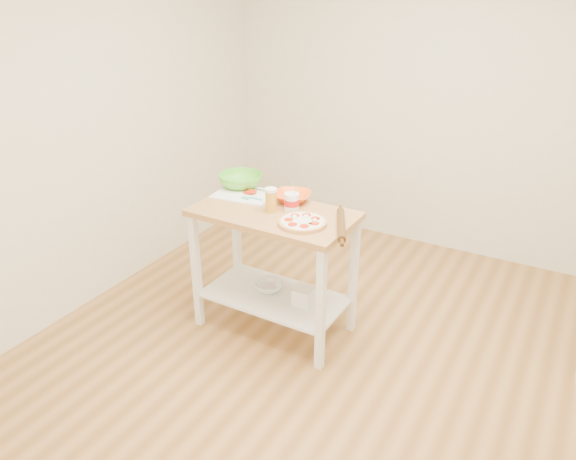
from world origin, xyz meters
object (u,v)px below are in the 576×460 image
Objects in this scene: rolling_pin at (341,225)px; shelf_glass_bowl at (269,287)px; spatula at (251,198)px; prep_island at (274,246)px; orange_bowl at (293,197)px; pizza at (303,222)px; shelf_bin at (304,297)px; cutting_board at (244,194)px; green_bowl at (240,181)px; yogurt_tub at (292,202)px; beer_pint at (271,200)px; knife at (245,188)px.

rolling_pin reaches higher than shelf_glass_bowl.
shelf_glass_bowl is at bearing -14.18° from spatula.
prep_island is 4.33× the size of orange_bowl.
pizza is 0.60m from shelf_bin.
shelf_bin is at bearing -22.40° from cutting_board.
prep_island is at bearing -95.34° from orange_bowl.
pizza is 0.96× the size of green_bowl.
prep_island is at bearing 161.31° from pizza.
green_bowl is 0.96m from shelf_bin.
shelf_bin is at bearing -29.13° from yogurt_tub.
cutting_board reaches higher than prep_island.
cutting_board reaches higher than shelf_glass_bowl.
orange_bowl is at bearing -5.67° from green_bowl.
green_bowl reaches higher than rolling_pin.
prep_island is at bearing 178.47° from shelf_bin.
rolling_pin is 2.10× the size of shelf_glass_bowl.
beer_pint is (0.31, -0.16, 0.07)m from cutting_board.
orange_bowl reaches higher than cutting_board.
shelf_glass_bowl is (-0.16, -0.04, -0.67)m from yogurt_tub.
spatula is 0.76m from shelf_bin.
rolling_pin reaches higher than knife.
beer_pint is 0.70m from shelf_bin.
beer_pint reaches higher than shelf_bin.
beer_pint is 0.69m from shelf_glass_bowl.
yogurt_tub is (0.42, -0.08, 0.05)m from cutting_board.
spatula is 0.20m from knife.
beer_pint reaches higher than pizza.
shelf_bin is at bearing -46.35° from orange_bowl.
knife is 0.39m from orange_bowl.
orange_bowl reaches higher than pizza.
prep_island reaches higher than shelf_bin.
green_bowl is 0.74× the size of rolling_pin.
cutting_board is 0.12m from spatula.
rolling_pin is at bearing -6.66° from shelf_glass_bowl.
cutting_board is 2.73× the size of beer_pint.
orange_bowl reaches higher than shelf_bin.
pizza is 0.72m from shelf_glass_bowl.
spatula reaches higher than prep_island.
shelf_bin is (0.21, -0.22, -0.61)m from orange_bowl.
beer_pint reaches higher than prep_island.
cutting_board is at bearing 167.64° from rolling_pin.
knife is (-0.14, 0.14, 0.00)m from spatula.
prep_island is 2.47× the size of cutting_board.
green_bowl reaches higher than prep_island.
shelf_glass_bowl is at bearing 159.26° from pizza.
yogurt_tub is 0.69m from shelf_glass_bowl.
pizza is at bearing -16.61° from spatula.
orange_bowl is at bearing 133.65° from shelf_bin.
spatula is 1.22× the size of shelf_bin.
beer_pint is (-0.28, 0.08, 0.06)m from pizza.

